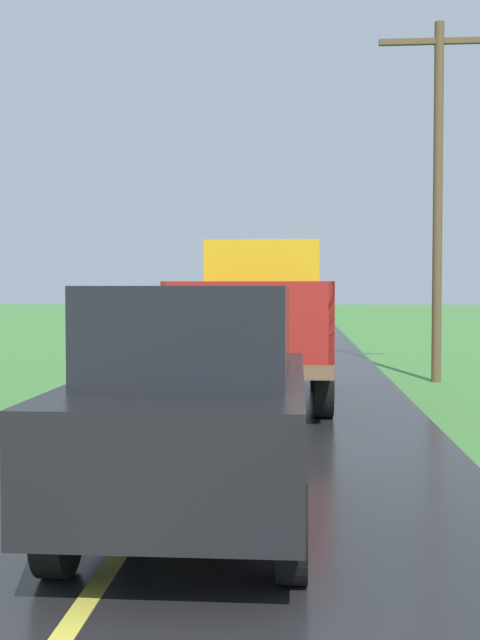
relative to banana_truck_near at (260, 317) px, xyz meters
name	(u,v)px	position (x,y,z in m)	size (l,w,h in m)	color
banana_truck_near	(260,317)	(0.00, 0.00, 0.00)	(2.38, 5.82, 2.80)	#2D2D30
utility_pole_roadside	(438,186)	(3.62, 2.93, 2.68)	(2.51, 0.20, 7.58)	brown
following_car	(198,402)	(-0.13, -7.73, -0.41)	(1.74, 4.10, 1.92)	black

